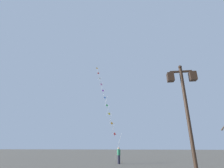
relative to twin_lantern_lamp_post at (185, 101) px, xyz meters
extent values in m
plane|color=#756B5B|center=(-2.78, 13.71, -3.63)|extent=(160.00, 160.00, 0.00)
cylinder|color=black|center=(0.00, 0.00, -1.07)|extent=(0.14, 0.14, 5.13)
sphere|color=black|center=(0.00, 0.00, 1.58)|extent=(0.16, 0.16, 0.16)
cube|color=black|center=(0.00, 0.00, 1.35)|extent=(0.96, 0.08, 0.08)
cube|color=black|center=(-0.48, 0.00, 1.10)|extent=(0.28, 0.28, 0.40)
cube|color=beige|center=(-0.48, 0.00, 1.10)|extent=(0.19, 0.19, 0.30)
cube|color=black|center=(0.48, 0.00, 1.10)|extent=(0.28, 0.28, 0.40)
cube|color=beige|center=(0.48, 0.00, 1.10)|extent=(0.19, 0.19, 0.30)
cylinder|color=brown|center=(-3.71, 14.41, -3.54)|extent=(0.06, 0.06, 0.18)
cylinder|color=silver|center=(-4.22, 15.27, -1.86)|extent=(1.06, 1.73, 3.20)
cylinder|color=silver|center=(-4.99, 16.53, 0.50)|extent=(0.52, 0.84, 1.54)
cylinder|color=silver|center=(-5.49, 17.35, 2.03)|extent=(0.52, 0.84, 1.54)
cylinder|color=silver|center=(-5.98, 18.17, 3.56)|extent=(0.52, 0.84, 1.54)
cylinder|color=silver|center=(-6.48, 18.98, 5.08)|extent=(0.52, 0.84, 1.54)
cylinder|color=silver|center=(-6.98, 19.80, 6.61)|extent=(0.52, 0.84, 1.54)
cylinder|color=silver|center=(-7.47, 20.62, 8.14)|extent=(0.52, 0.84, 1.54)
cylinder|color=silver|center=(-7.97, 21.44, 9.66)|extent=(0.52, 0.84, 1.54)
cylinder|color=silver|center=(-8.46, 22.25, 11.19)|extent=(0.52, 0.84, 1.54)
cylinder|color=silver|center=(-8.96, 23.07, 12.72)|extent=(0.52, 0.84, 1.54)
cube|color=red|center=(-4.74, 16.12, -0.26)|extent=(0.30, 0.29, 0.41)
cylinder|color=red|center=(-4.74, 16.12, -0.54)|extent=(0.05, 0.05, 0.25)
cube|color=orange|center=(-5.24, 16.94, 1.27)|extent=(0.31, 0.28, 0.41)
cylinder|color=orange|center=(-5.24, 16.94, 0.99)|extent=(0.04, 0.04, 0.23)
cube|color=yellow|center=(-5.74, 17.76, 2.79)|extent=(0.35, 0.24, 0.41)
cylinder|color=yellow|center=(-5.74, 17.76, 2.51)|extent=(0.03, 0.04, 0.25)
cube|color=green|center=(-6.23, 18.57, 4.32)|extent=(0.33, 0.26, 0.41)
cylinder|color=green|center=(-6.23, 18.57, 4.01)|extent=(0.04, 0.05, 0.31)
cube|color=blue|center=(-6.73, 19.39, 5.85)|extent=(0.33, 0.27, 0.41)
cylinder|color=blue|center=(-6.73, 19.39, 5.59)|extent=(0.03, 0.03, 0.20)
cube|color=purple|center=(-7.22, 20.21, 7.37)|extent=(0.39, 0.16, 0.41)
cylinder|color=purple|center=(-7.22, 20.21, 7.05)|extent=(0.02, 0.03, 0.32)
cube|color=pink|center=(-7.72, 21.03, 8.90)|extent=(0.38, 0.19, 0.41)
cylinder|color=pink|center=(-7.72, 21.03, 8.61)|extent=(0.04, 0.06, 0.26)
cube|color=white|center=(-8.22, 21.85, 10.43)|extent=(0.32, 0.28, 0.41)
cylinder|color=white|center=(-8.22, 21.85, 10.13)|extent=(0.05, 0.05, 0.27)
cube|color=red|center=(-8.71, 22.66, 11.95)|extent=(0.38, 0.18, 0.41)
cylinder|color=red|center=(-8.71, 22.66, 11.68)|extent=(0.02, 0.02, 0.22)
cube|color=orange|center=(-9.21, 23.48, 13.48)|extent=(0.33, 0.27, 0.41)
cylinder|color=orange|center=(-9.21, 23.48, 13.22)|extent=(0.03, 0.03, 0.19)
cube|color=#1E1E2D|center=(-3.95, 12.87, -3.18)|extent=(0.30, 0.36, 0.90)
cube|color=#26724C|center=(-3.95, 12.87, -2.45)|extent=(0.37, 0.44, 0.60)
sphere|color=tan|center=(-3.95, 12.87, -2.03)|extent=(0.22, 0.22, 0.22)
cylinder|color=#26724C|center=(-4.04, 13.07, -2.28)|extent=(0.24, 0.39, 0.50)
camera|label=1|loc=(-2.25, -7.11, -1.80)|focal=26.53mm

